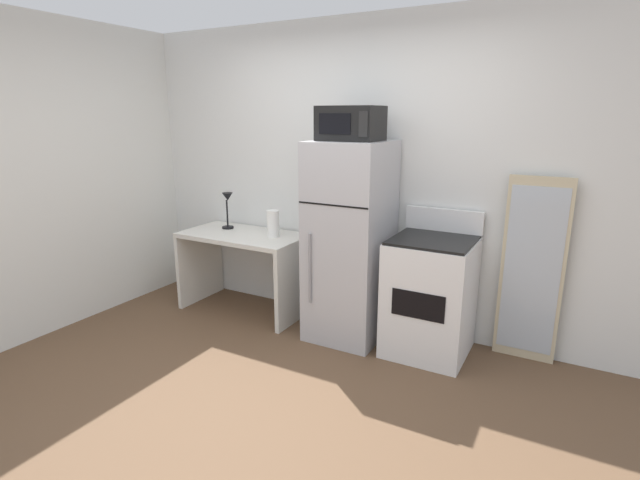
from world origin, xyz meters
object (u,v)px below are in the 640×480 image
at_px(refrigerator, 350,242).
at_px(microwave, 351,123).
at_px(desk_lamp, 228,204).
at_px(paper_towel_roll, 273,224).
at_px(desk, 244,257).
at_px(oven_range, 430,296).
at_px(leaning_mirror, 532,271).

height_order(refrigerator, microwave, microwave).
bearing_deg(microwave, desk_lamp, 175.34).
relative_size(desk_lamp, paper_towel_roll, 1.47).
relative_size(desk, desk_lamp, 3.29).
height_order(paper_towel_roll, oven_range, oven_range).
bearing_deg(oven_range, refrigerator, -178.31).
relative_size(refrigerator, leaning_mirror, 1.16).
relative_size(microwave, oven_range, 0.42).
bearing_deg(desk_lamp, microwave, -4.66).
xyz_separation_m(refrigerator, oven_range, (0.68, 0.02, -0.34)).
bearing_deg(desk_lamp, oven_range, -1.92).
xyz_separation_m(desk, desk_lamp, (-0.24, 0.08, 0.47)).
bearing_deg(oven_range, paper_towel_roll, 178.99).
distance_m(oven_range, leaning_mirror, 0.76).
distance_m(refrigerator, microwave, 0.94).
relative_size(desk_lamp, microwave, 0.77).
distance_m(desk_lamp, paper_towel_roll, 0.56).
relative_size(oven_range, leaning_mirror, 0.79).
xyz_separation_m(desk_lamp, microwave, (1.33, -0.11, 0.76)).
height_order(desk_lamp, paper_towel_roll, desk_lamp).
bearing_deg(desk, desk_lamp, 161.30).
bearing_deg(paper_towel_roll, refrigerator, -3.35).
relative_size(refrigerator, microwave, 3.53).
relative_size(paper_towel_roll, refrigerator, 0.15).
distance_m(paper_towel_roll, leaning_mirror, 2.16).
distance_m(refrigerator, oven_range, 0.76).
relative_size(desk, oven_range, 1.05).
bearing_deg(refrigerator, paper_towel_roll, 176.65).
bearing_deg(paper_towel_roll, microwave, -4.88).
distance_m(desk, desk_lamp, 0.53).
height_order(desk_lamp, refrigerator, refrigerator).
bearing_deg(desk, oven_range, 0.41).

